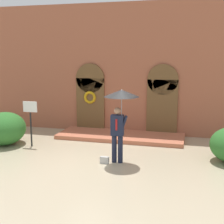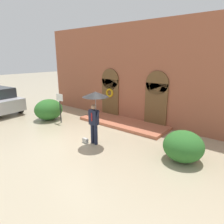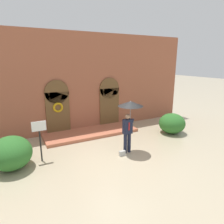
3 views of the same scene
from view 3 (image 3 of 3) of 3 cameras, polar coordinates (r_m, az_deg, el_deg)
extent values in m
plane|color=tan|center=(8.97, 1.42, -12.36)|extent=(80.00, 80.00, 0.00)
cube|color=#9E563D|center=(11.92, -8.37, 8.31)|extent=(14.00, 0.50, 5.60)
cube|color=brown|center=(11.51, -15.13, -0.37)|extent=(1.30, 0.08, 2.40)
cylinder|color=brown|center=(11.27, -15.53, 5.53)|extent=(1.30, 0.08, 1.30)
cube|color=brown|center=(12.54, -0.75, 1.34)|extent=(1.30, 0.08, 2.40)
cylinder|color=brown|center=(12.32, -0.76, 6.79)|extent=(1.30, 0.08, 1.30)
torus|color=#C69314|center=(11.36, -15.17, 1.25)|extent=(0.56, 0.12, 0.56)
cube|color=#B56346|center=(11.48, -5.97, -5.83)|extent=(5.20, 1.80, 0.16)
cylinder|color=#191E33|center=(9.08, 3.82, -8.92)|extent=(0.16, 0.16, 0.90)
cylinder|color=#191E33|center=(9.18, 4.90, -8.68)|extent=(0.16, 0.16, 0.90)
cube|color=#191E33|center=(8.85, 4.46, -4.15)|extent=(0.41, 0.26, 0.66)
cube|color=#A51919|center=(8.73, 4.92, -4.14)|extent=(0.06, 0.01, 0.36)
sphere|color=#A87A5B|center=(8.71, 4.52, -1.28)|extent=(0.22, 0.22, 0.22)
cylinder|color=#191E33|center=(8.93, 5.68, -3.33)|extent=(0.22, 0.09, 0.46)
cylinder|color=gray|center=(8.79, 5.25, -1.43)|extent=(0.02, 0.02, 0.98)
cone|color=black|center=(8.65, 5.34, 2.40)|extent=(1.10, 1.10, 0.22)
cone|color=white|center=(8.64, 5.34, 2.50)|extent=(0.61, 0.61, 0.20)
cube|color=#B7B7B2|center=(8.94, 2.94, -11.70)|extent=(0.28, 0.13, 0.22)
cylinder|color=black|center=(8.77, -19.68, -9.24)|extent=(0.06, 0.06, 1.30)
cube|color=white|center=(8.47, -20.18, -3.83)|extent=(0.56, 0.03, 0.40)
ellipsoid|color=#2D6B28|center=(8.69, -26.88, -10.37)|extent=(1.54, 1.73, 1.26)
ellipsoid|color=#2D6B28|center=(11.92, 16.76, -3.12)|extent=(1.47, 1.47, 1.14)
camera|label=1|loc=(7.13, 79.94, -2.69)|focal=50.00mm
camera|label=2|loc=(10.28, 56.51, 6.28)|focal=32.00mm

